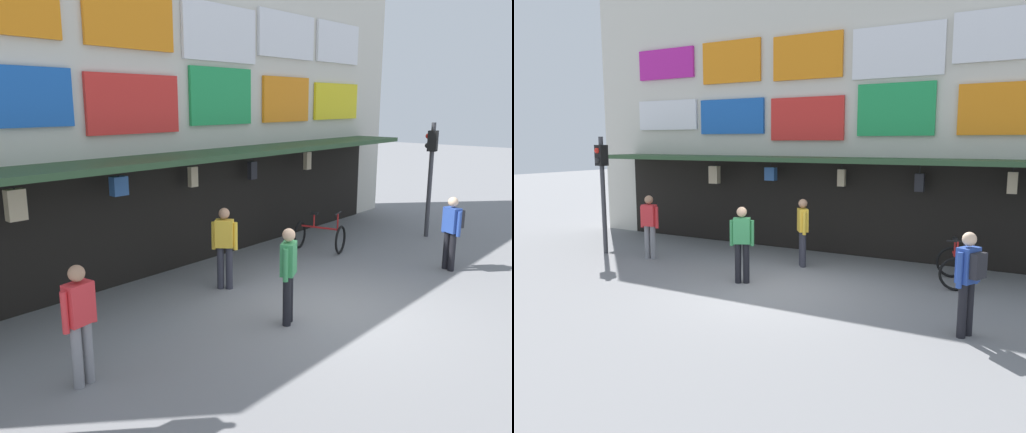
# 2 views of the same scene
# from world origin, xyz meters

# --- Properties ---
(ground_plane) EXTENTS (80.00, 80.00, 0.00)m
(ground_plane) POSITION_xyz_m (0.00, 0.00, 0.00)
(ground_plane) COLOR slate
(shopfront) EXTENTS (18.00, 2.60, 8.00)m
(shopfront) POSITION_xyz_m (0.00, 4.57, 3.96)
(shopfront) COLOR beige
(shopfront) RESTS_ON ground
(traffic_light_far) EXTENTS (0.32, 0.35, 3.20)m
(traffic_light_far) POSITION_xyz_m (6.32, 0.91, 2.14)
(traffic_light_far) COLOR #38383D
(traffic_light_far) RESTS_ON ground
(bicycle_parked) EXTENTS (0.98, 1.30, 1.05)m
(bicycle_parked) POSITION_xyz_m (3.09, 2.33, 0.39)
(bicycle_parked) COLOR black
(bicycle_parked) RESTS_ON ground
(pedestrian_in_green) EXTENTS (0.49, 0.35, 1.68)m
(pedestrian_in_green) POSITION_xyz_m (-0.98, 0.17, 0.95)
(pedestrian_in_green) COLOR black
(pedestrian_in_green) RESTS_ON ground
(pedestrian_in_yellow) EXTENTS (0.39, 0.45, 1.68)m
(pedestrian_in_yellow) POSITION_xyz_m (-0.48, 2.19, 0.95)
(pedestrian_in_yellow) COLOR #2D2D38
(pedestrian_in_yellow) RESTS_ON ground
(pedestrian_in_blue) EXTENTS (0.52, 0.27, 1.68)m
(pedestrian_in_blue) POSITION_xyz_m (-4.35, 0.99, 0.95)
(pedestrian_in_blue) COLOR gray
(pedestrian_in_blue) RESTS_ON ground
(pedestrian_in_white) EXTENTS (0.45, 0.49, 1.68)m
(pedestrian_in_white) POSITION_xyz_m (3.78, -0.75, 0.98)
(pedestrian_in_white) COLOR black
(pedestrian_in_white) RESTS_ON ground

